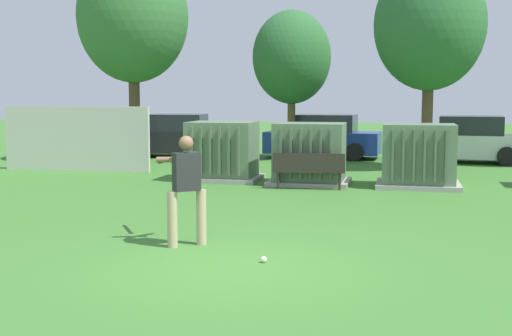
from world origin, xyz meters
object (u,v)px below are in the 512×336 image
at_px(transformer_west, 222,152).
at_px(parked_car_right_of_center, 468,141).
at_px(transformer_mid_west, 310,155).
at_px(sports_ball, 264,259).
at_px(transformer_mid_east, 419,157).
at_px(park_bench, 309,168).
at_px(parked_car_leftmost, 174,137).
at_px(parked_car_left_of_center, 324,138).
at_px(batter, 185,184).

distance_m(transformer_west, parked_car_right_of_center, 9.64).
bearing_deg(transformer_mid_west, sports_ball, -86.56).
bearing_deg(parked_car_right_of_center, sports_ball, -104.91).
relative_size(transformer_mid_west, transformer_mid_east, 1.00).
bearing_deg(park_bench, transformer_west, 154.12).
height_order(transformer_mid_west, parked_car_leftmost, same).
relative_size(transformer_mid_east, parked_car_right_of_center, 0.48).
relative_size(transformer_mid_east, park_bench, 1.15).
height_order(transformer_mid_west, parked_car_left_of_center, same).
bearing_deg(parked_car_leftmost, parked_car_right_of_center, 0.54).
height_order(transformer_mid_east, parked_car_left_of_center, same).
relative_size(transformer_west, parked_car_right_of_center, 0.48).
bearing_deg(batter, transformer_mid_east, 64.13).
relative_size(transformer_west, park_bench, 1.15).
relative_size(transformer_mid_west, batter, 1.21).
bearing_deg(batter, parked_car_left_of_center, 88.35).
xyz_separation_m(transformer_mid_east, parked_car_right_of_center, (1.80, 6.82, -0.04)).
relative_size(parked_car_left_of_center, parked_car_right_of_center, 0.99).
distance_m(sports_ball, parked_car_right_of_center, 15.90).
bearing_deg(sports_ball, park_bench, 93.00).
height_order(sports_ball, parked_car_left_of_center, parked_car_left_of_center).
height_order(park_bench, parked_car_right_of_center, parked_car_right_of_center).
bearing_deg(transformer_mid_east, parked_car_left_of_center, 114.01).
xyz_separation_m(park_bench, sports_ball, (0.40, -7.55, -0.49)).
relative_size(sports_ball, parked_car_left_of_center, 0.02).
bearing_deg(park_bench, parked_car_leftmost, 128.90).
relative_size(transformer_mid_west, park_bench, 1.15).
height_order(batter, parked_car_leftmost, batter).
xyz_separation_m(park_bench, batter, (-1.04, -6.71, 0.44)).
relative_size(park_bench, parked_car_left_of_center, 0.43).
distance_m(transformer_west, parked_car_left_of_center, 7.38).
bearing_deg(transformer_west, batter, -78.99).
bearing_deg(sports_ball, transformer_mid_west, 93.44).
height_order(transformer_mid_east, parked_car_right_of_center, same).
bearing_deg(parked_car_left_of_center, park_bench, -85.88).
xyz_separation_m(transformer_mid_west, parked_car_left_of_center, (-0.49, 7.40, -0.04)).
distance_m(transformer_mid_east, parked_car_left_of_center, 8.09).
xyz_separation_m(transformer_west, parked_car_leftmost, (-3.63, 6.45, -0.04)).
height_order(sports_ball, parked_car_right_of_center, parked_car_right_of_center).
relative_size(transformer_west, parked_car_leftmost, 0.49).
distance_m(park_bench, parked_car_right_of_center, 9.00).
bearing_deg(sports_ball, batter, 149.49).
height_order(transformer_mid_east, parked_car_leftmost, same).
height_order(transformer_west, parked_car_left_of_center, same).
distance_m(transformer_mid_west, parked_car_right_of_center, 8.24).
bearing_deg(transformer_mid_west, transformer_west, 173.25).
bearing_deg(transformer_west, parked_car_right_of_center, 42.80).
xyz_separation_m(transformer_mid_west, transformer_mid_east, (2.80, 0.02, 0.00)).
distance_m(transformer_mid_east, sports_ball, 8.86).
relative_size(sports_ball, parked_car_right_of_center, 0.02).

